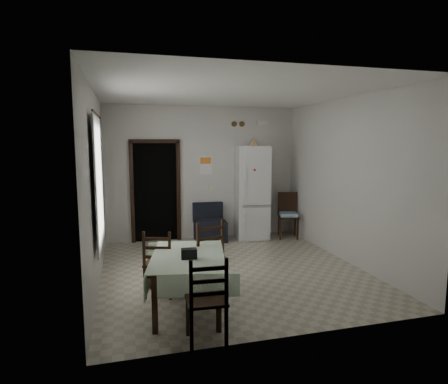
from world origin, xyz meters
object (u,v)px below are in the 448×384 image
dining_chair_far_left (160,262)px  dining_chair_near_head (206,299)px  navy_seat (210,222)px  fridge (251,193)px  dining_table (188,282)px  corner_chair (288,216)px  dining_chair_far_right (204,254)px

dining_chair_far_left → dining_chair_near_head: 1.45m
navy_seat → dining_chair_near_head: bearing=-99.7°
dining_chair_far_left → dining_chair_near_head: bearing=121.2°
fridge → dining_chair_far_left: 3.52m
dining_chair_far_left → fridge: bearing=-113.2°
navy_seat → dining_chair_far_left: dining_chair_far_left is taller
dining_chair_far_left → navy_seat: bearing=-99.4°
fridge → navy_seat: (-0.93, 0.00, -0.62)m
dining_table → dining_chair_far_left: dining_chair_far_left is taller
corner_chair → dining_table: 4.08m
navy_seat → dining_chair_near_head: 4.17m
corner_chair → dining_chair_far_left: 3.91m
corner_chair → dining_chair_far_left: corner_chair is taller
fridge → corner_chair: size_ratio=2.04×
fridge → dining_table: bearing=-113.8°
fridge → corner_chair: 0.98m
fridge → dining_chair_far_right: 3.11m
corner_chair → dining_table: bearing=-115.5°
corner_chair → dining_chair_far_left: (-3.06, -2.44, -0.03)m
navy_seat → corner_chair: corner_chair is taller
corner_chair → fridge: bearing=-177.6°
navy_seat → dining_chair_far_left: (-1.33, -2.65, 0.07)m
dining_chair_far_right → dining_chair_near_head: size_ratio=1.07×
fridge → navy_seat: 1.12m
dining_chair_far_left → dining_chair_far_right: 0.64m
corner_chair → dining_chair_near_head: (-2.71, -3.85, -0.01)m
corner_chair → dining_chair_near_head: 4.70m
navy_seat → corner_chair: 1.75m
dining_table → dining_chair_far_right: size_ratio=1.31×
dining_chair_far_right → dining_chair_far_left: bearing=-11.4°
dining_chair_near_head → dining_table: bearing=-83.6°
dining_chair_far_left → dining_chair_near_head: size_ratio=0.97×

